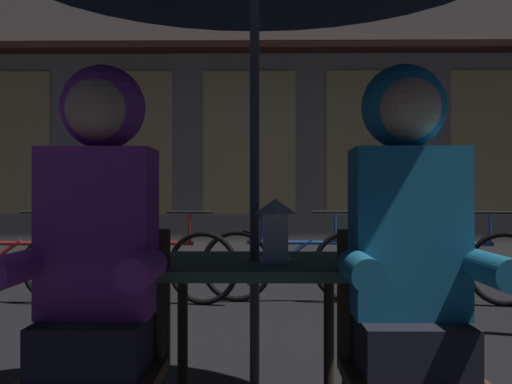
{
  "coord_description": "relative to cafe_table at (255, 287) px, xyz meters",
  "views": [
    {
      "loc": [
        0.03,
        -2.35,
        0.99
      ],
      "look_at": [
        0.0,
        0.42,
        1.0
      ],
      "focal_mm": 44.03,
      "sensor_mm": 36.0,
      "label": 1
    }
  ],
  "objects": [
    {
      "name": "bicycle_second",
      "position": [
        -1.01,
        3.33,
        -0.29
      ],
      "size": [
        1.65,
        0.4,
        0.84
      ],
      "color": "black",
      "rests_on": "ground_plane"
    },
    {
      "name": "bicycle_nearest",
      "position": [
        -2.32,
        3.24,
        -0.29
      ],
      "size": [
        1.68,
        0.08,
        0.84
      ],
      "color": "black",
      "rests_on": "ground_plane"
    },
    {
      "name": "person_right_hooded",
      "position": [
        0.48,
        -0.43,
        0.21
      ],
      "size": [
        0.45,
        0.56,
        1.4
      ],
      "color": "black",
      "rests_on": "ground_plane"
    },
    {
      "name": "bicycle_third",
      "position": [
        0.29,
        3.36,
        -0.29
      ],
      "size": [
        1.68,
        0.13,
        0.84
      ],
      "color": "black",
      "rests_on": "ground_plane"
    },
    {
      "name": "person_left_hooded",
      "position": [
        -0.48,
        -0.43,
        0.21
      ],
      "size": [
        0.45,
        0.56,
        1.4
      ],
      "color": "black",
      "rests_on": "ground_plane"
    },
    {
      "name": "bicycle_fourth",
      "position": [
        1.64,
        3.27,
        -0.29
      ],
      "size": [
        1.66,
        0.38,
        0.84
      ],
      "color": "black",
      "rests_on": "ground_plane"
    },
    {
      "name": "shopfront_building",
      "position": [
        0.6,
        5.4,
        2.45
      ],
      "size": [
        10.0,
        0.93,
        6.2
      ],
      "color": "#9E9389",
      "rests_on": "ground_plane"
    },
    {
      "name": "chair_left",
      "position": [
        -0.48,
        -0.37,
        -0.15
      ],
      "size": [
        0.4,
        0.4,
        0.87
      ],
      "color": "#513823",
      "rests_on": "ground_plane"
    },
    {
      "name": "lantern",
      "position": [
        0.08,
        -0.08,
        0.22
      ],
      "size": [
        0.11,
        0.11,
        0.23
      ],
      "color": "white",
      "rests_on": "cafe_table"
    },
    {
      "name": "chair_right",
      "position": [
        0.48,
        -0.37,
        -0.15
      ],
      "size": [
        0.4,
        0.4,
        0.87
      ],
      "color": "#513823",
      "rests_on": "ground_plane"
    },
    {
      "name": "cafe_table",
      "position": [
        0.0,
        0.0,
        0.0
      ],
      "size": [
        0.72,
        0.72,
        0.74
      ],
      "color": "#42664C",
      "rests_on": "ground_plane"
    }
  ]
}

